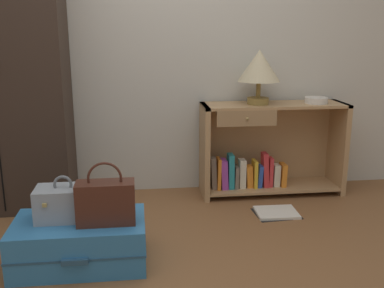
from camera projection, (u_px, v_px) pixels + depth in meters
ground_plane at (171, 281)px, 2.39m from camera, size 9.00×9.00×0.00m
back_wall at (154, 31)px, 3.51m from camera, size 6.40×0.10×2.60m
wardrobe at (0, 65)px, 3.16m from camera, size 0.91×0.47×2.13m
bookshelf at (266, 151)px, 3.63m from camera, size 1.15×0.35×0.74m
table_lamp at (259, 68)px, 3.43m from camera, size 0.33×0.33×0.42m
bowl at (316, 100)px, 3.53m from camera, size 0.18×0.18×0.05m
suitcase_large at (80, 242)px, 2.55m from camera, size 0.75×0.46×0.27m
train_case at (64, 203)px, 2.51m from camera, size 0.31×0.20×0.26m
handbag at (106, 202)px, 2.45m from camera, size 0.32×0.14×0.35m
open_book_on_floor at (276, 213)px, 3.27m from camera, size 0.33×0.28×0.02m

